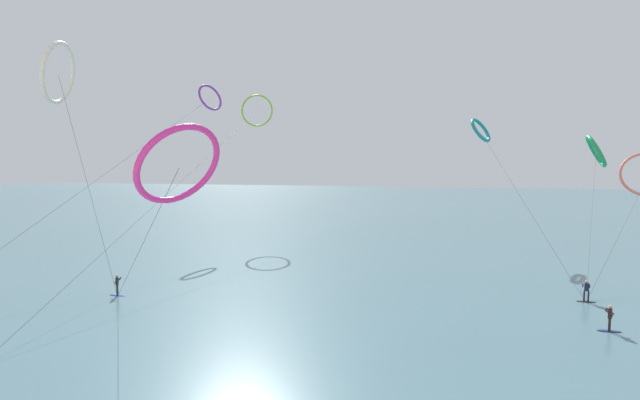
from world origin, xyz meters
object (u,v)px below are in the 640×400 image
(kite_ivory, at_px, (58,73))
(kite_emerald, at_px, (596,151))
(kite_magenta, at_px, (179,165))
(surfer_cobalt, at_px, (117,286))
(surfer_charcoal, at_px, (586,292))
(kite_teal, at_px, (481,130))
(kite_violet, at_px, (210,98))
(kite_lime, at_px, (257,111))
(surfer_navy, at_px, (610,320))

(kite_ivory, relative_size, kite_emerald, 0.98)
(kite_magenta, bearing_deg, surfer_cobalt, -107.26)
(surfer_charcoal, height_order, kite_teal, kite_teal)
(surfer_cobalt, height_order, kite_violet, kite_violet)
(kite_magenta, bearing_deg, surfer_charcoal, 153.39)
(surfer_charcoal, distance_m, kite_ivory, 46.19)
(surfer_cobalt, relative_size, kite_lime, 0.03)
(surfer_charcoal, height_order, kite_emerald, kite_emerald)
(kite_teal, distance_m, kite_ivory, 47.11)
(kite_violet, relative_size, kite_magenta, 3.08)
(kite_teal, relative_size, kite_ivory, 1.25)
(kite_violet, distance_m, kite_teal, 37.94)
(kite_lime, bearing_deg, kite_ivory, 48.58)
(kite_lime, distance_m, kite_violet, 7.22)
(surfer_charcoal, height_order, kite_violet, kite_violet)
(kite_violet, bearing_deg, surfer_charcoal, -95.96)
(kite_emerald, bearing_deg, kite_lime, 89.89)
(kite_teal, distance_m, kite_emerald, 13.10)
(surfer_cobalt, bearing_deg, kite_teal, -74.88)
(kite_magenta, xyz_separation_m, kite_emerald, (29.99, 37.47, 1.48))
(surfer_cobalt, xyz_separation_m, surfer_charcoal, (36.22, 6.74, 0.00))
(surfer_charcoal, bearing_deg, surfer_navy, -78.59)
(kite_magenta, bearing_deg, kite_violet, -129.68)
(surfer_navy, bearing_deg, kite_lime, -106.98)
(kite_magenta, bearing_deg, kite_lime, -137.93)
(kite_violet, bearing_deg, kite_emerald, -72.42)
(surfer_cobalt, relative_size, kite_emerald, 0.08)
(surfer_cobalt, height_order, surfer_navy, same)
(kite_lime, bearing_deg, surfer_cobalt, 59.33)
(kite_teal, height_order, kite_emerald, kite_teal)
(surfer_cobalt, xyz_separation_m, kite_ivory, (-6.24, 1.64, 17.46))
(surfer_navy, relative_size, kite_violet, 0.04)
(surfer_navy, bearing_deg, kite_teal, -145.13)
(kite_emerald, bearing_deg, kite_magenta, 152.31)
(kite_lime, distance_m, kite_emerald, 45.09)
(kite_lime, bearing_deg, surfer_charcoal, 110.94)
(surfer_charcoal, distance_m, kite_emerald, 23.06)
(kite_teal, bearing_deg, kite_magenta, -173.79)
(surfer_navy, xyz_separation_m, kite_teal, (-4.76, 30.31, 14.12))
(surfer_navy, distance_m, kite_violet, 55.35)
(surfer_navy, distance_m, kite_ivory, 45.30)
(kite_lime, height_order, kite_ivory, kite_lime)
(kite_magenta, height_order, kite_emerald, kite_emerald)
(kite_violet, xyz_separation_m, kite_ivory, (0.54, -28.54, -1.96))
(kite_violet, xyz_separation_m, kite_magenta, (19.43, -41.84, -9.64))
(surfer_cobalt, relative_size, surfer_navy, 1.00)
(surfer_navy, bearing_deg, kite_violet, -99.29)
(kite_ivory, distance_m, kite_emerald, 54.88)
(surfer_charcoal, xyz_separation_m, kite_magenta, (-23.57, -18.40, 9.78))
(kite_magenta, bearing_deg, surfer_navy, 142.95)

